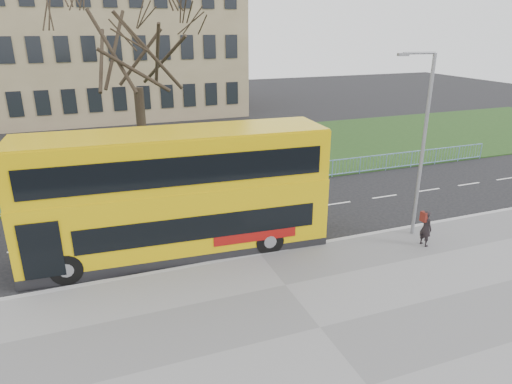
% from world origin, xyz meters
% --- Properties ---
extents(ground, '(120.00, 120.00, 0.00)m').
position_xyz_m(ground, '(0.00, 0.00, 0.00)').
color(ground, black).
rests_on(ground, ground).
extents(pavement, '(80.00, 10.50, 0.12)m').
position_xyz_m(pavement, '(0.00, -6.75, 0.06)').
color(pavement, slate).
rests_on(pavement, ground).
extents(kerb, '(80.00, 0.20, 0.14)m').
position_xyz_m(kerb, '(0.00, -1.55, 0.07)').
color(kerb, '#949396').
rests_on(kerb, ground).
extents(grass_verge, '(80.00, 15.40, 0.08)m').
position_xyz_m(grass_verge, '(0.00, 14.30, 0.04)').
color(grass_verge, '#1C3915').
rests_on(grass_verge, ground).
extents(guard_railing, '(40.00, 0.12, 1.10)m').
position_xyz_m(guard_railing, '(0.00, 6.60, 0.55)').
color(guard_railing, '#7DA8DE').
rests_on(guard_railing, ground).
extents(bare_tree, '(9.20, 9.20, 13.15)m').
position_xyz_m(bare_tree, '(-3.00, 10.00, 6.65)').
color(bare_tree, black).
rests_on(bare_tree, grass_verge).
extents(civic_building, '(30.00, 15.00, 14.00)m').
position_xyz_m(civic_building, '(-5.00, 35.00, 7.00)').
color(civic_building, '#857355').
rests_on(civic_building, ground).
extents(yellow_bus, '(12.21, 3.58, 5.05)m').
position_xyz_m(yellow_bus, '(-2.97, 0.03, 2.71)').
color(yellow_bus, '#D6AF09').
rests_on(yellow_bus, ground).
extents(pedestrian, '(0.45, 0.62, 1.58)m').
position_xyz_m(pedestrian, '(6.84, -3.27, 0.91)').
color(pedestrian, black).
rests_on(pedestrian, pavement).
extents(street_lamp, '(1.66, 0.42, 7.85)m').
position_xyz_m(street_lamp, '(7.04, -2.13, 4.43)').
color(street_lamp, gray).
rests_on(street_lamp, pavement).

